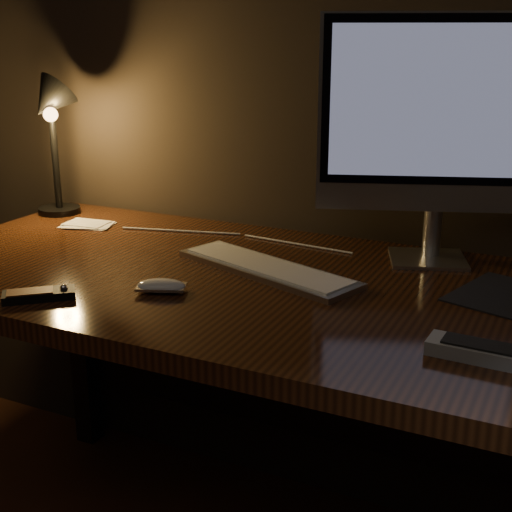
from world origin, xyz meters
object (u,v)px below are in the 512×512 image
at_px(tv_remote, 502,356).
at_px(desk, 275,326).
at_px(mouse, 161,287).
at_px(media_remote, 39,294).
at_px(desk_lamp, 51,121).
at_px(monitor, 438,119).
at_px(keyboard, 267,268).

bearing_deg(tv_remote, desk, 154.93).
distance_m(desk, mouse, 0.30).
bearing_deg(media_remote, desk, 5.74).
bearing_deg(tv_remote, desk_lamp, 163.71).
bearing_deg(desk, mouse, -122.99).
bearing_deg(mouse, monitor, 23.33).
distance_m(desk, desk_lamp, 0.83).
xyz_separation_m(monitor, mouse, (-0.42, -0.42, -0.30)).
xyz_separation_m(media_remote, desk_lamp, (-0.39, 0.51, 0.25)).
bearing_deg(media_remote, keyboard, 4.97).
height_order(monitor, tv_remote, monitor).
distance_m(desk, keyboard, 0.14).
bearing_deg(keyboard, desk_lamp, -174.80).
bearing_deg(media_remote, mouse, -5.83).
bearing_deg(keyboard, mouse, -104.34).
distance_m(media_remote, desk_lamp, 0.68).
distance_m(keyboard, desk_lamp, 0.77).
relative_size(desk, mouse, 17.01).
relative_size(keyboard, desk_lamp, 1.13).
relative_size(keyboard, mouse, 4.58).
relative_size(desk, tv_remote, 7.05).
xyz_separation_m(tv_remote, desk_lamp, (-1.21, 0.41, 0.24)).
bearing_deg(desk_lamp, media_remote, -58.73).
distance_m(monitor, keyboard, 0.47).
relative_size(media_remote, tv_remote, 0.58).
relative_size(monitor, mouse, 5.52).
xyz_separation_m(desk, keyboard, (-0.01, -0.02, 0.14)).
bearing_deg(desk, keyboard, -117.43).
bearing_deg(tv_remote, keyboard, 157.28).
height_order(media_remote, tv_remote, tv_remote).
bearing_deg(desk_lamp, monitor, -3.53).
xyz_separation_m(keyboard, desk_lamp, (-0.70, 0.18, 0.25)).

